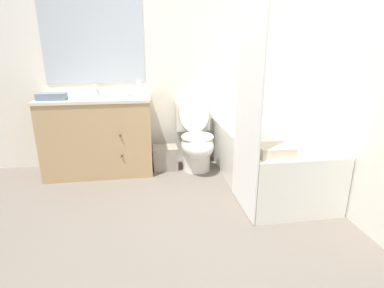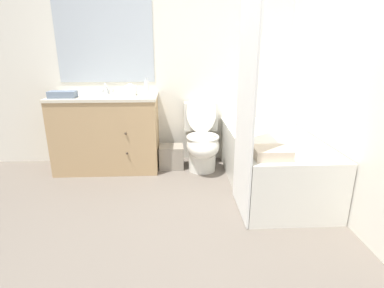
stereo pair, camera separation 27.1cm
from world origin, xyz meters
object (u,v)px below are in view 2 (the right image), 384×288
Objects in this scene: soap_dispenser at (147,87)px; vanity_cabinet at (107,132)px; sink_faucet at (107,90)px; tissue_box at (130,90)px; hand_towel_folded at (63,94)px; bath_towel_folded at (272,153)px; toilet at (202,140)px; bathtub at (270,160)px; wastebasket at (171,157)px.

vanity_cabinet is at bearing -177.16° from soap_dispenser.
tissue_box reaches higher than sink_faucet.
bath_towel_folded is (1.91, -1.04, -0.31)m from hand_towel_folded.
hand_towel_folded reaches higher than vanity_cabinet.
bath_towel_folded is at bearing -67.38° from toilet.
soap_dispenser is 0.87m from hand_towel_folded.
tissue_box is at bearing 171.42° from toilet.
tissue_box is 0.18m from soap_dispenser.
soap_dispenser is (0.18, -0.01, 0.03)m from tissue_box.
toilet is at bearing 145.28° from bathtub.
vanity_cabinet is at bearing -172.49° from tissue_box.
bathtub is at bearing -11.07° from hand_towel_folded.
vanity_cabinet is 0.68m from soap_dispenser.
hand_towel_folded reaches higher than toilet.
tissue_box is (-0.43, 0.06, 0.76)m from wastebasket.
vanity_cabinet reaches higher than bath_towel_folded.
hand_towel_folded is (-1.47, -0.04, 0.53)m from toilet.
bathtub is at bearing 72.15° from bath_towel_folded.
wastebasket is at bearing 153.05° from bathtub.
soap_dispenser reaches higher than tissue_box.
wastebasket is at bearing -10.26° from soap_dispenser.
sink_faucet is 2.04m from bath_towel_folded.
bathtub is 5.75× the size of wastebasket.
hand_towel_folded is at bearing 151.48° from bath_towel_folded.
wastebasket is 1.35m from hand_towel_folded.
vanity_cabinet is at bearing 162.81° from bathtub.
toilet is at bearing 1.44° from hand_towel_folded.
vanity_cabinet is at bearing 178.16° from wastebasket.
sink_faucet is at bearing 154.19° from tissue_box.
sink_faucet is 0.49m from hand_towel_folded.
sink_faucet reaches higher than hand_towel_folded.
vanity_cabinet is 6.11× the size of soap_dispenser.
hand_towel_folded reaches higher than wastebasket.
bath_towel_folded is at bearing -54.86° from wastebasket.
sink_faucet is 0.17× the size of toilet.
vanity_cabinet is 0.61m from hand_towel_folded.
hand_towel_folded is (-0.68, -0.16, -0.02)m from tissue_box.
soap_dispenser is at bearing 9.31° from hand_towel_folded.
bathtub is (1.72, -0.71, -0.61)m from sink_faucet.
vanity_cabinet is 1.81m from bathtub.
sink_faucet is 0.32m from tissue_box.
tissue_box reaches higher than hand_towel_folded.
hand_towel_folded is at bearing -163.44° from vanity_cabinet.
vanity_cabinet is 0.55m from tissue_box.
vanity_cabinet is 1.07m from toilet.
sink_faucet reaches higher than bath_towel_folded.
soap_dispenser reaches higher than toilet.
tissue_box is (-0.78, 0.12, 0.55)m from toilet.
tissue_box reaches higher than wastebasket.
wastebasket is at bearing 170.61° from toilet.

